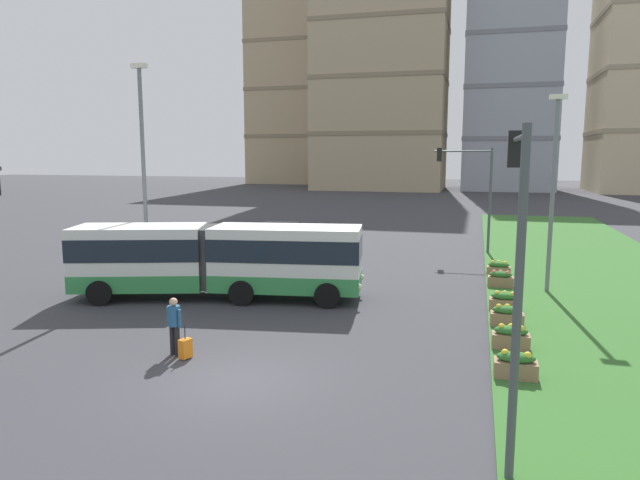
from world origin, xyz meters
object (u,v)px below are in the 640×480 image
object	(u,v)px
articulated_bus	(218,259)
pedestrian_crossing	(174,322)
flower_planter_0	(516,364)
apartment_tower_westcentre	(382,56)
flower_planter_1	(511,337)
apartment_tower_centre	(511,68)
apartment_tower_west	(305,71)
traffic_light_far_right	(472,182)
flower_planter_3	(504,301)
car_navy_sedan	(282,235)
flower_planter_4	(500,279)
rolling_suitcase	(185,348)
flower_planter_2	(507,315)
streetlight_left	(144,166)
streetlight_median	(553,186)
flower_planter_5	(499,269)
traffic_light_near_right	(517,236)

from	to	relation	value
articulated_bus	pedestrian_crossing	distance (m)	6.86
flower_planter_0	apartment_tower_westcentre	xyz separation A→B (m)	(-17.60, 84.47, 22.16)
flower_planter_1	apartment_tower_centre	world-z (taller)	apartment_tower_centre
apartment_tower_west	traffic_light_far_right	bearing A→B (deg)	-66.93
apartment_tower_west	flower_planter_3	bearing A→B (deg)	-69.05
car_navy_sedan	traffic_light_far_right	distance (m)	12.26
flower_planter_1	flower_planter_4	bearing A→B (deg)	90.00
traffic_light_far_right	rolling_suitcase	bearing A→B (deg)	-110.28
car_navy_sedan	flower_planter_1	distance (m)	21.39
flower_planter_1	apartment_tower_westcentre	size ratio (longest dim) A/B	0.02
rolling_suitcase	apartment_tower_westcentre	bearing A→B (deg)	95.65
pedestrian_crossing	apartment_tower_westcentre	world-z (taller)	apartment_tower_westcentre
flower_planter_2	rolling_suitcase	bearing A→B (deg)	-148.23
flower_planter_4	apartment_tower_centre	bearing A→B (deg)	87.43
rolling_suitcase	car_navy_sedan	bearing A→B (deg)	101.25
flower_planter_1	flower_planter_4	xyz separation A→B (m)	(0.00, 8.50, 0.00)
flower_planter_3	streetlight_left	bearing A→B (deg)	177.30
flower_planter_0	flower_planter_4	xyz separation A→B (m)	(0.00, 10.90, 0.00)
flower_planter_1	apartment_tower_centre	xyz separation A→B (m)	(3.52, 86.69, 19.96)
streetlight_left	streetlight_median	size ratio (longest dim) A/B	1.18
rolling_suitcase	apartment_tower_west	bearing A→B (deg)	104.96
articulated_bus	streetlight_left	distance (m)	5.90
pedestrian_crossing	flower_planter_2	distance (m)	11.07
flower_planter_5	traffic_light_near_right	distance (m)	17.63
apartment_tower_westcentre	traffic_light_far_right	bearing A→B (deg)	-75.93
pedestrian_crossing	apartment_tower_centre	xyz separation A→B (m)	(13.12, 89.76, 19.38)
articulated_bus	pedestrian_crossing	bearing A→B (deg)	-75.51
streetlight_left	streetlight_median	world-z (taller)	streetlight_left
flower_planter_5	traffic_light_near_right	size ratio (longest dim) A/B	0.17
pedestrian_crossing	flower_planter_0	world-z (taller)	pedestrian_crossing
flower_planter_1	flower_planter_5	size ratio (longest dim) A/B	1.00
rolling_suitcase	flower_planter_5	world-z (taller)	rolling_suitcase
rolling_suitcase	flower_planter_0	size ratio (longest dim) A/B	0.88
flower_planter_2	flower_planter_1	bearing A→B (deg)	-90.00
streetlight_median	apartment_tower_westcentre	size ratio (longest dim) A/B	0.18
car_navy_sedan	flower_planter_3	size ratio (longest dim) A/B	4.09
rolling_suitcase	flower_planter_4	size ratio (longest dim) A/B	0.88
car_navy_sedan	pedestrian_crossing	size ratio (longest dim) A/B	2.58
flower_planter_3	traffic_light_near_right	distance (m)	11.41
rolling_suitcase	streetlight_median	bearing A→B (deg)	45.72
streetlight_median	flower_planter_1	bearing A→B (deg)	-103.25
flower_planter_2	streetlight_median	distance (m)	7.29
pedestrian_crossing	traffic_light_far_right	size ratio (longest dim) A/B	0.28
traffic_light_near_right	streetlight_left	world-z (taller)	streetlight_left
flower_planter_0	streetlight_median	xyz separation A→B (m)	(1.90, 10.46, 4.18)
flower_planter_5	streetlight_median	size ratio (longest dim) A/B	0.13
car_navy_sedan	pedestrian_crossing	xyz separation A→B (m)	(3.55, -19.93, 0.25)
flower_planter_2	traffic_light_near_right	world-z (taller)	traffic_light_near_right
articulated_bus	flower_planter_2	size ratio (longest dim) A/B	10.95
apartment_tower_centre	car_navy_sedan	bearing A→B (deg)	-103.43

